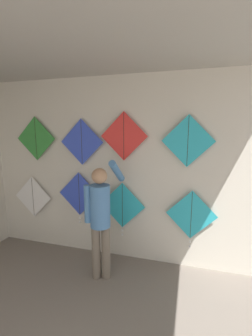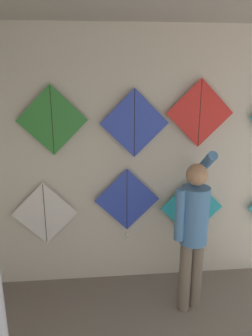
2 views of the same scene
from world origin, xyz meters
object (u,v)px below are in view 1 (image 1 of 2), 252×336
kite_5 (82,142)px  kite_6 (124,136)px  kite_0 (33,197)px  kite_4 (36,139)px  kite_1 (79,195)px  kite_7 (188,141)px  shopkeeper (101,214)px  kite_2 (122,207)px  kite_3 (191,216)px

kite_5 → kite_6: size_ratio=1.00×
kite_0 → kite_4: bearing=0.0°
kite_1 → kite_7: (1.66, 0.00, 0.89)m
shopkeeper → kite_4: kite_4 is taller
kite_7 → kite_5: bearing=180.0°
kite_0 → kite_2: size_ratio=0.84×
kite_3 → kite_7: bearing=179.7°
kite_1 → shopkeeper: bearing=-41.8°
kite_3 → kite_4: size_ratio=1.19×
kite_3 → kite_6: kite_6 is taller
shopkeeper → kite_4: (-1.34, 0.53, 0.95)m
shopkeeper → kite_5: (-0.51, 0.53, 0.91)m
kite_2 → kite_6: 1.07m
kite_0 → kite_7: 2.74m
kite_2 → kite_4: size_ratio=1.19×
kite_0 → kite_7: kite_7 is taller
kite_4 → kite_6: size_ratio=1.00×
kite_1 → kite_6: kite_6 is taller
kite_6 → kite_7: 0.90m
kite_2 → kite_4: kite_4 is taller
kite_4 → kite_7: bearing=0.0°
kite_4 → kite_3: bearing=-0.0°
kite_1 → kite_3: 1.76m
kite_3 → kite_4: (-2.50, 0.00, 1.06)m
kite_3 → kite_6: 1.49m
kite_2 → kite_6: bearing=1.0°
shopkeeper → kite_3: (1.16, 0.53, -0.11)m
kite_1 → kite_6: size_ratio=1.19×
kite_0 → kite_1: size_ratio=0.84×
kite_2 → kite_6: size_ratio=1.19×
kite_0 → kite_2: 1.62m
kite_7 → kite_0: bearing=180.0°
kite_3 → kite_7: size_ratio=1.19×
kite_1 → kite_2: kite_1 is taller
kite_4 → kite_7: kite_4 is taller
kite_5 → kite_7: (1.58, 0.00, 0.04)m
kite_3 → kite_5: size_ratio=1.19×
kite_7 → shopkeeper: bearing=-153.7°
kite_2 → kite_3: 1.02m
kite_0 → kite_5: (0.97, 0.00, 0.96)m
shopkeeper → kite_2: (0.14, 0.53, -0.07)m
kite_0 → kite_5: bearing=0.0°
kite_6 → shopkeeper: bearing=-107.4°
kite_2 → kite_4: 1.80m
kite_1 → kite_4: (-0.75, 0.00, 0.90)m
kite_3 → kite_4: bearing=180.0°
kite_4 → kite_5: (0.83, 0.00, -0.04)m
kite_6 → kite_4: bearing=180.0°
shopkeeper → kite_6: 1.15m
kite_1 → kite_2: (0.73, 0.00, -0.12)m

